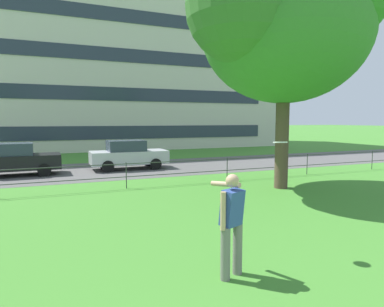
% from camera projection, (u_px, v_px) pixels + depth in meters
% --- Properties ---
extents(street_strip, '(80.00, 6.74, 0.01)m').
position_uv_depth(street_strip, '(61.00, 172.00, 16.90)').
color(street_strip, '#565454').
rests_on(street_strip, ground).
extents(park_fence, '(39.34, 0.04, 1.00)m').
position_uv_depth(park_fence, '(65.00, 175.00, 12.05)').
color(park_fence, '#333833').
rests_on(park_fence, ground).
extents(tree_small_lawn, '(7.11, 6.15, 8.47)m').
position_uv_depth(tree_small_lawn, '(281.00, 25.00, 12.15)').
color(tree_small_lawn, brown).
rests_on(tree_small_lawn, ground).
extents(person_thrower, '(0.48, 0.86, 1.73)m').
position_uv_depth(person_thrower, '(231.00, 222.00, 5.56)').
color(person_thrower, slate).
rests_on(person_thrower, ground).
extents(frisbee, '(0.34, 0.34, 0.04)m').
position_uv_depth(frisbee, '(280.00, 142.00, 6.44)').
color(frisbee, white).
extents(car_black_left, '(4.05, 1.91, 1.54)m').
position_uv_depth(car_black_left, '(14.00, 159.00, 15.83)').
color(car_black_left, black).
rests_on(car_black_left, ground).
extents(car_silver_far_right, '(4.00, 1.82, 1.54)m').
position_uv_depth(car_silver_far_right, '(128.00, 155.00, 18.05)').
color(car_silver_far_right, '#B7BABF').
rests_on(car_silver_far_right, ground).
extents(apartment_building_background, '(33.22, 13.02, 19.45)m').
position_uv_depth(apartment_building_background, '(103.00, 48.00, 33.23)').
color(apartment_building_background, beige).
rests_on(apartment_building_background, ground).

